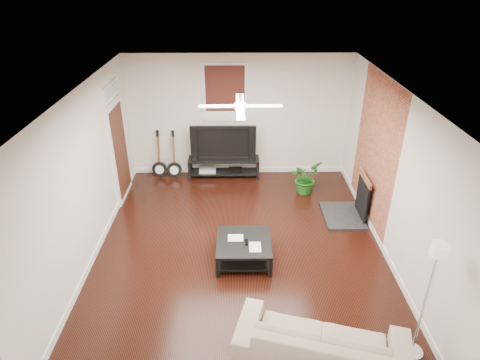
{
  "coord_description": "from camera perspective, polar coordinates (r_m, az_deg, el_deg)",
  "views": [
    {
      "loc": [
        -0.07,
        -5.9,
        4.49
      ],
      "look_at": [
        0.0,
        0.4,
        1.15
      ],
      "focal_mm": 30.86,
      "sensor_mm": 36.0,
      "label": 1
    }
  ],
  "objects": [
    {
      "name": "brick_accent",
      "position": [
        7.98,
        18.15,
        3.69
      ],
      "size": [
        0.02,
        2.2,
        2.8
      ],
      "primitive_type": "cube",
      "color": "#9C4532",
      "rests_on": "floor"
    },
    {
      "name": "sofa",
      "position": [
        5.59,
        11.21,
        -21.15
      ],
      "size": [
        2.27,
        1.37,
        0.62
      ],
      "primitive_type": "imported",
      "rotation": [
        0.0,
        0.0,
        2.87
      ],
      "color": "tan",
      "rests_on": "floor"
    },
    {
      "name": "coffee_table",
      "position": [
        7.04,
        0.51,
        -9.72
      ],
      "size": [
        0.91,
        0.91,
        0.38
      ],
      "primitive_type": "cube",
      "rotation": [
        0.0,
        0.0,
        -0.0
      ],
      "color": "black",
      "rests_on": "floor"
    },
    {
      "name": "tv",
      "position": [
        9.42,
        -2.31,
        5.37
      ],
      "size": [
        1.47,
        0.19,
        0.85
      ],
      "primitive_type": "imported",
      "color": "black",
      "rests_on": "tv_stand"
    },
    {
      "name": "room",
      "position": [
        6.66,
        0.04,
        0.29
      ],
      "size": [
        5.01,
        6.01,
        2.81
      ],
      "color": "black",
      "rests_on": "ground"
    },
    {
      "name": "guitar_right",
      "position": [
        9.58,
        -9.21,
        3.34
      ],
      "size": [
        0.35,
        0.25,
        1.12
      ],
      "primitive_type": null,
      "rotation": [
        0.0,
        0.0,
        0.01
      ],
      "color": "black",
      "rests_on": "floor"
    },
    {
      "name": "door_left",
      "position": [
        8.78,
        -16.45,
        5.08
      ],
      "size": [
        0.08,
        1.0,
        2.5
      ],
      "primitive_type": "cube",
      "color": "white",
      "rests_on": "wall_left"
    },
    {
      "name": "ceiling_fan",
      "position": [
        6.2,
        0.04,
        10.17
      ],
      "size": [
        1.24,
        1.24,
        0.32
      ],
      "primitive_type": null,
      "color": "white",
      "rests_on": "ceiling"
    },
    {
      "name": "fireplace",
      "position": [
        8.31,
        15.32,
        -2.19
      ],
      "size": [
        0.8,
        1.1,
        0.92
      ],
      "primitive_type": "cube",
      "color": "black",
      "rests_on": "floor"
    },
    {
      "name": "floor_lamp",
      "position": [
        5.63,
        24.22,
        -15.16
      ],
      "size": [
        0.35,
        0.35,
        1.74
      ],
      "primitive_type": null,
      "rotation": [
        0.0,
        0.0,
        -0.27
      ],
      "color": "white",
      "rests_on": "floor"
    },
    {
      "name": "tv_stand",
      "position": [
        9.67,
        -2.24,
        1.77
      ],
      "size": [
        1.64,
        0.44,
        0.46
      ],
      "primitive_type": "cube",
      "color": "black",
      "rests_on": "floor"
    },
    {
      "name": "window_back",
      "position": [
        9.23,
        -2.08,
        11.93
      ],
      "size": [
        1.0,
        0.06,
        1.3
      ],
      "primitive_type": "cube",
      "color": "#3D1110",
      "rests_on": "wall_back"
    },
    {
      "name": "guitar_left",
      "position": [
        9.67,
        -11.24,
        3.38
      ],
      "size": [
        0.37,
        0.28,
        1.12
      ],
      "primitive_type": null,
      "rotation": [
        0.0,
        0.0,
        -0.09
      ],
      "color": "black",
      "rests_on": "floor"
    },
    {
      "name": "potted_plant",
      "position": [
        9.03,
        8.99,
        0.32
      ],
      "size": [
        0.84,
        0.85,
        0.72
      ],
      "primitive_type": "imported",
      "rotation": [
        0.0,
        0.0,
        0.89
      ],
      "color": "#1E611B",
      "rests_on": "floor"
    }
  ]
}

